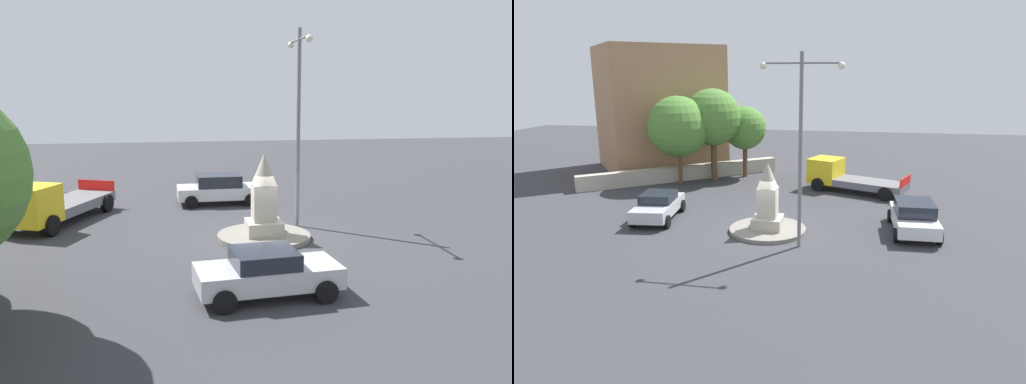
# 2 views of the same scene
# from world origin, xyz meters

# --- Properties ---
(ground_plane) EXTENTS (80.00, 80.00, 0.00)m
(ground_plane) POSITION_xyz_m (0.00, 0.00, 0.00)
(ground_plane) COLOR #38383D
(traffic_island) EXTENTS (3.63, 3.63, 0.18)m
(traffic_island) POSITION_xyz_m (0.00, 0.00, 0.09)
(traffic_island) COLOR gray
(traffic_island) RESTS_ON ground
(monument) EXTENTS (1.36, 1.36, 3.16)m
(monument) POSITION_xyz_m (0.00, 0.00, 1.59)
(monument) COLOR #B2AA99
(monument) RESTS_ON traffic_island
(streetlamp) EXTENTS (3.38, 0.28, 8.12)m
(streetlamp) POSITION_xyz_m (-1.70, 1.72, 4.89)
(streetlamp) COLOR slate
(streetlamp) RESTS_ON ground
(car_silver_parked_right) EXTENTS (2.28, 4.16, 1.37)m
(car_silver_parked_right) POSITION_xyz_m (5.88, -0.93, 0.71)
(car_silver_parked_right) COLOR #B7BABF
(car_silver_parked_right) RESTS_ON ground
(car_white_waiting) EXTENTS (2.16, 4.24, 1.50)m
(car_white_waiting) POSITION_xyz_m (-6.77, -1.12, 0.78)
(car_white_waiting) COLOR silver
(car_white_waiting) RESTS_ON ground
(truck_yellow_parked_left) EXTENTS (6.43, 4.19, 1.97)m
(truck_yellow_parked_left) POSITION_xyz_m (-3.34, -8.64, 0.93)
(truck_yellow_parked_left) COLOR yellow
(truck_yellow_parked_left) RESTS_ON ground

